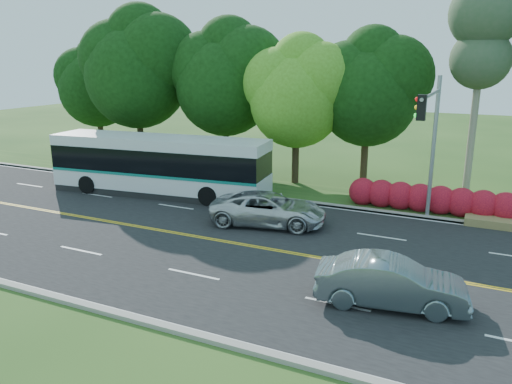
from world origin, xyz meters
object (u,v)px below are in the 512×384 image
at_px(traffic_signal, 431,130).
at_px(suv, 268,209).
at_px(sedan, 391,283).
at_px(transit_bus, 159,166).

distance_m(traffic_signal, suv, 8.20).
bearing_deg(suv, traffic_signal, -82.17).
xyz_separation_m(sedan, suv, (-6.85, 5.78, -0.02)).
height_order(traffic_signal, transit_bus, traffic_signal).
height_order(traffic_signal, suv, traffic_signal).
bearing_deg(traffic_signal, suv, -160.24).
distance_m(sedan, suv, 8.97).
distance_m(transit_bus, sedan, 16.95).
height_order(transit_bus, sedan, transit_bus).
xyz_separation_m(transit_bus, sedan, (14.85, -8.14, -0.89)).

